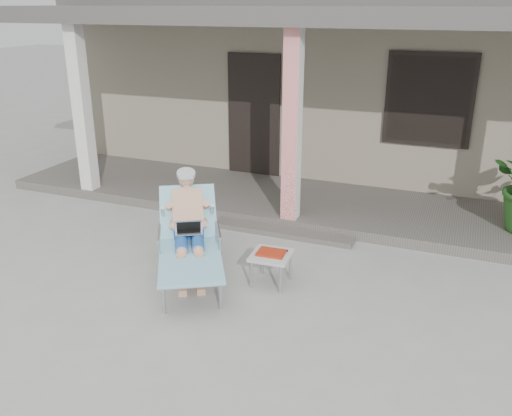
% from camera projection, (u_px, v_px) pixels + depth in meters
% --- Properties ---
extents(ground, '(60.00, 60.00, 0.00)m').
position_uv_depth(ground, '(228.00, 296.00, 5.99)').
color(ground, '#9E9E99').
rests_on(ground, ground).
extents(house, '(10.40, 5.40, 3.30)m').
position_uv_depth(house, '(360.00, 75.00, 11.04)').
color(house, gray).
rests_on(house, ground).
extents(porch_deck, '(10.00, 2.00, 0.15)m').
position_uv_depth(porch_deck, '(307.00, 203.00, 8.57)').
color(porch_deck, '#605B56').
rests_on(porch_deck, ground).
extents(porch_overhang, '(10.00, 2.30, 2.85)m').
position_uv_depth(porch_overhang, '(312.00, 22.00, 7.56)').
color(porch_overhang, silver).
rests_on(porch_overhang, porch_deck).
extents(porch_step, '(2.00, 0.30, 0.07)m').
position_uv_depth(porch_step, '(283.00, 232.00, 7.59)').
color(porch_step, '#605B56').
rests_on(porch_step, ground).
extents(lounger, '(1.47, 1.87, 1.19)m').
position_uv_depth(lounger, '(188.00, 216.00, 6.27)').
color(lounger, '#B7B7BC').
rests_on(lounger, ground).
extents(side_table, '(0.47, 0.47, 0.40)m').
position_uv_depth(side_table, '(271.00, 257.00, 6.16)').
color(side_table, '#BABBB5').
rests_on(side_table, ground).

